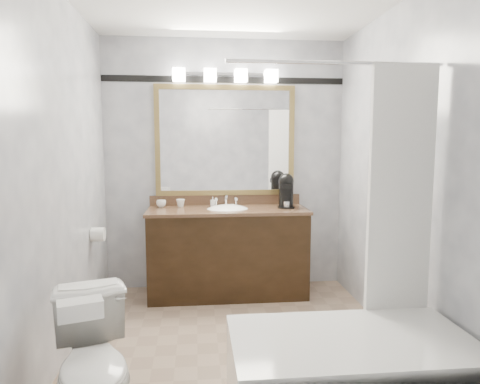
# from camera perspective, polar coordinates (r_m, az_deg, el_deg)

# --- Properties ---
(room) EXTENTS (2.42, 2.62, 2.52)m
(room) POSITION_cam_1_polar(r_m,az_deg,el_deg) (3.06, -0.35, 2.20)
(room) COLOR #9E826B
(room) RESTS_ON ground
(vanity) EXTENTS (1.53, 0.58, 0.97)m
(vanity) POSITION_cam_1_polar(r_m,az_deg,el_deg) (4.20, -1.66, -7.74)
(vanity) COLOR black
(vanity) RESTS_ON ground
(mirror) EXTENTS (1.40, 0.04, 1.10)m
(mirror) POSITION_cam_1_polar(r_m,az_deg,el_deg) (4.33, -1.96, 6.86)
(mirror) COLOR olive
(mirror) RESTS_ON room
(vanity_light_bar) EXTENTS (1.02, 0.14, 0.12)m
(vanity_light_bar) POSITION_cam_1_polar(r_m,az_deg,el_deg) (4.32, -1.95, 15.29)
(vanity_light_bar) COLOR silver
(vanity_light_bar) RESTS_ON room
(accent_stripe) EXTENTS (2.40, 0.01, 0.06)m
(accent_stripe) POSITION_cam_1_polar(r_m,az_deg,el_deg) (4.38, -2.00, 14.73)
(accent_stripe) COLOR black
(accent_stripe) RESTS_ON room
(bathtub) EXTENTS (1.30, 0.75, 1.96)m
(bathtub) POSITION_cam_1_polar(r_m,az_deg,el_deg) (2.60, 14.91, -21.34)
(bathtub) COLOR white
(bathtub) RESTS_ON ground
(tp_roll) EXTENTS (0.11, 0.12, 0.12)m
(tp_roll) POSITION_cam_1_polar(r_m,az_deg,el_deg) (3.88, -18.41, -5.39)
(tp_roll) COLOR white
(tp_roll) RESTS_ON room
(toilet) EXTENTS (0.57, 0.77, 0.70)m
(toilet) POSITION_cam_1_polar(r_m,az_deg,el_deg) (2.46, -18.86, -21.27)
(toilet) COLOR white
(toilet) RESTS_ON ground
(tissue_box) EXTENTS (0.22, 0.16, 0.08)m
(tissue_box) POSITION_cam_1_polar(r_m,az_deg,el_deg) (2.12, -20.53, -14.40)
(tissue_box) COLOR white
(tissue_box) RESTS_ON toilet
(coffee_maker) EXTENTS (0.17, 0.22, 0.33)m
(coffee_maker) POSITION_cam_1_polar(r_m,az_deg,el_deg) (4.20, 6.17, 0.28)
(coffee_maker) COLOR black
(coffee_maker) RESTS_ON vanity
(cup_left) EXTENTS (0.11, 0.11, 0.07)m
(cup_left) POSITION_cam_1_polar(r_m,az_deg,el_deg) (4.26, -10.46, -1.54)
(cup_left) COLOR white
(cup_left) RESTS_ON vanity
(cup_right) EXTENTS (0.09, 0.09, 0.08)m
(cup_right) POSITION_cam_1_polar(r_m,az_deg,el_deg) (4.25, -7.93, -1.47)
(cup_right) COLOR white
(cup_right) RESTS_ON vanity
(soap_bottle_a) EXTENTS (0.05, 0.05, 0.10)m
(soap_bottle_a) POSITION_cam_1_polar(r_m,az_deg,el_deg) (4.25, -3.66, -1.29)
(soap_bottle_a) COLOR white
(soap_bottle_a) RESTS_ON vanity
(soap_bar) EXTENTS (0.08, 0.06, 0.02)m
(soap_bar) POSITION_cam_1_polar(r_m,az_deg,el_deg) (4.23, -1.28, -1.82)
(soap_bar) COLOR beige
(soap_bar) RESTS_ON vanity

